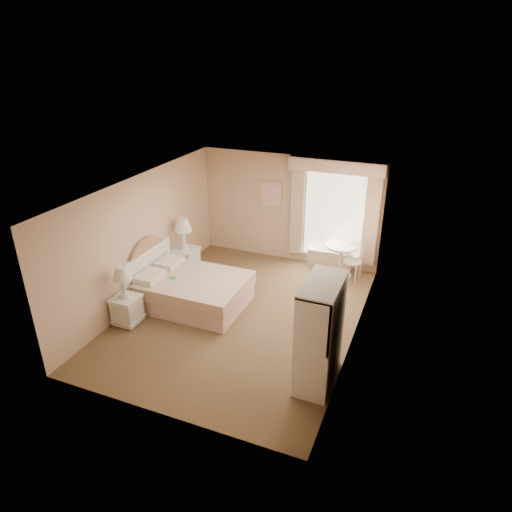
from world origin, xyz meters
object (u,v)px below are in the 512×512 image
at_px(bed, 190,289).
at_px(armoire, 320,342).
at_px(nightstand_far, 185,254).
at_px(round_table, 341,255).
at_px(cafe_chair, 353,258).
at_px(nightstand_near, 126,303).

bearing_deg(bed, armoire, -23.22).
relative_size(nightstand_far, round_table, 1.78).
bearing_deg(nightstand_far, armoire, -32.50).
bearing_deg(bed, nightstand_far, 123.78).
xyz_separation_m(round_table, armoire, (0.46, -3.58, 0.21)).
bearing_deg(cafe_chair, nightstand_near, -127.23).
relative_size(nightstand_near, armoire, 0.67).
distance_m(nightstand_near, armoire, 3.67).
xyz_separation_m(nightstand_near, cafe_chair, (3.47, 3.36, 0.04)).
height_order(nightstand_far, round_table, nightstand_far).
relative_size(cafe_chair, armoire, 0.47).
height_order(nightstand_near, nightstand_far, nightstand_far).
distance_m(bed, cafe_chair, 3.60).
relative_size(nightstand_near, cafe_chair, 1.40).
distance_m(nightstand_far, armoire, 4.34).
height_order(bed, nightstand_far, nightstand_far).
distance_m(bed, round_table, 3.40).
xyz_separation_m(round_table, cafe_chair, (0.27, -0.00, -0.02)).
bearing_deg(nightstand_far, bed, -56.22).
relative_size(bed, cafe_chair, 2.55).
relative_size(round_table, armoire, 0.43).
bearing_deg(round_table, cafe_chair, -0.92).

